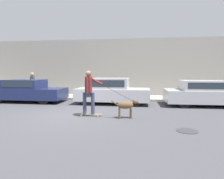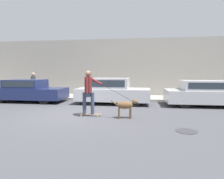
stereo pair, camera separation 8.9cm
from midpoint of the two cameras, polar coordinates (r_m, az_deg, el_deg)
The scene contains 10 objects.
ground_plane at distance 8.22m, azimuth -9.98°, elevation -7.24°, with size 36.00×36.00×0.00m, color #47474C.
back_wall at distance 14.34m, azimuth -1.80°, elevation 6.17°, with size 32.00×0.30×4.02m.
sidewalk_curb at distance 13.19m, azimuth -2.77°, elevation -2.21°, with size 30.00×2.22×0.13m.
parked_car_0 at distance 12.56m, azimuth -22.68°, elevation -0.40°, with size 4.28×1.75×1.29m.
parked_car_1 at distance 10.85m, azimuth 0.37°, elevation -0.59°, with size 3.97×1.79×1.40m.
parked_car_2 at distance 11.23m, azimuth 25.47°, elevation -1.05°, with size 4.13×1.95×1.30m.
dog at distance 7.53m, azimuth 4.27°, elevation -4.62°, with size 1.02×0.39×0.72m.
skateboarder at distance 7.85m, azimuth -6.37°, elevation -0.20°, with size 2.23×0.58×1.79m.
pedestrian_with_bag at distance 14.30m, azimuth -21.36°, elevation 1.73°, with size 0.34×0.68×1.56m.
manhole_cover at distance 6.39m, azimuth 20.90°, elevation -11.05°, with size 0.62×0.62×0.01m.
Camera 2 is at (2.62, -7.60, 1.75)m, focal length 32.00 mm.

